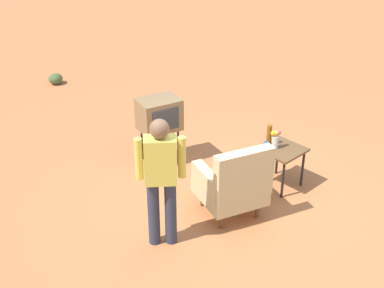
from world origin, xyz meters
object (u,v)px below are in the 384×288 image
side_table (281,154)px  armchair (234,183)px  tv_on_stand (159,115)px  person_standing (161,176)px  soda_can_blue (266,146)px  flower_vase (275,138)px  bottle_tall_amber (269,135)px

side_table → armchair: bearing=2.6°
side_table → tv_on_stand: tv_on_stand is taller
armchair → tv_on_stand: armchair is taller
side_table → person_standing: (2.03, -0.17, 0.43)m
armchair → tv_on_stand: 1.77m
armchair → side_table: bearing=-177.4°
soda_can_blue → flower_vase: 0.17m
side_table → bottle_tall_amber: bottle_tall_amber is taller
armchair → person_standing: size_ratio=0.65×
armchair → person_standing: (1.01, -0.22, 0.44)m
tv_on_stand → flower_vase: 1.76m
tv_on_stand → person_standing: (1.25, 1.52, 0.16)m
bottle_tall_amber → person_standing: bearing=0.9°
bottle_tall_amber → soda_can_blue: bearing=26.0°
tv_on_stand → bottle_tall_amber: 1.66m
side_table → soda_can_blue: soda_can_blue is taller
soda_can_blue → person_standing: bearing=-1.4°
side_table → tv_on_stand: size_ratio=0.58×
armchair → soda_can_blue: size_ratio=8.69×
armchair → tv_on_stand: size_ratio=1.03×
tv_on_stand → soda_can_blue: tv_on_stand is taller
side_table → tv_on_stand: bearing=-65.2°
tv_on_stand → person_standing: size_ratio=0.63×
tv_on_stand → flower_vase: tv_on_stand is taller
flower_vase → tv_on_stand: bearing=-65.8°
side_table → tv_on_stand: 1.88m
soda_can_blue → bottle_tall_amber: 0.19m
person_standing → flower_vase: 1.98m
side_table → soda_can_blue: (0.20, -0.13, 0.15)m
side_table → flower_vase: flower_vase is taller
armchair → tv_on_stand: (-0.24, -1.73, 0.28)m
tv_on_stand → bottle_tall_amber: size_ratio=3.43×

